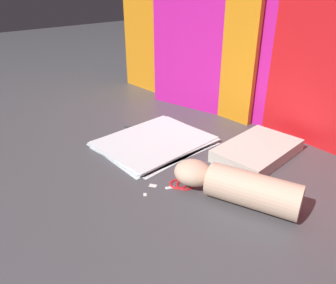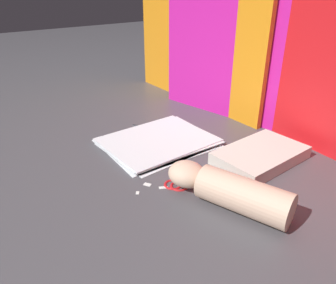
% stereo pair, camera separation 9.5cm
% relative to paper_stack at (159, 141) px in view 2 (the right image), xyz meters
% --- Properties ---
extents(ground_plane, '(6.00, 6.00, 0.00)m').
position_rel_paper_stack_xyz_m(ground_plane, '(0.06, -0.05, -0.01)').
color(ground_plane, '#4C494F').
extents(backdrop_panel_left, '(0.75, 0.05, 0.55)m').
position_rel_paper_stack_xyz_m(backdrop_panel_left, '(-0.25, 0.37, 0.27)').
color(backdrop_panel_left, orange).
rests_on(backdrop_panel_left, ground_plane).
extents(backdrop_panel_center, '(0.74, 0.14, 0.48)m').
position_rel_paper_stack_xyz_m(backdrop_panel_center, '(0.04, 0.37, 0.23)').
color(backdrop_panel_center, '#D81E9E').
rests_on(backdrop_panel_center, ground_plane).
extents(paper_stack, '(0.29, 0.36, 0.02)m').
position_rel_paper_stack_xyz_m(paper_stack, '(0.00, 0.00, 0.00)').
color(paper_stack, white).
rests_on(paper_stack, ground_plane).
extents(book_closed, '(0.17, 0.27, 0.04)m').
position_rel_paper_stack_xyz_m(book_closed, '(0.28, 0.17, 0.01)').
color(book_closed, silver).
rests_on(book_closed, ground_plane).
extents(scissors, '(0.13, 0.15, 0.01)m').
position_rel_paper_stack_xyz_m(scissors, '(0.21, -0.09, -0.00)').
color(scissors, silver).
rests_on(scissors, ground_plane).
extents(hand_forearm, '(0.32, 0.17, 0.08)m').
position_rel_paper_stack_xyz_m(hand_forearm, '(0.36, -0.06, 0.03)').
color(hand_forearm, beige).
rests_on(hand_forearm, ground_plane).
extents(paper_scrap_near, '(0.02, 0.03, 0.00)m').
position_rel_paper_stack_xyz_m(paper_scrap_near, '(0.21, -0.14, -0.01)').
color(paper_scrap_near, white).
rests_on(paper_scrap_near, ground_plane).
extents(paper_scrap_mid, '(0.02, 0.01, 0.00)m').
position_rel_paper_stack_xyz_m(paper_scrap_mid, '(0.19, -0.21, -0.01)').
color(paper_scrap_mid, white).
rests_on(paper_scrap_mid, ground_plane).
extents(paper_scrap_far, '(0.02, 0.02, 0.00)m').
position_rel_paper_stack_xyz_m(paper_scrap_far, '(0.18, -0.17, -0.01)').
color(paper_scrap_far, white).
rests_on(paper_scrap_far, ground_plane).
extents(pen, '(0.11, 0.07, 0.01)m').
position_rel_paper_stack_xyz_m(pen, '(-0.12, 0.05, -0.00)').
color(pen, black).
rests_on(pen, ground_plane).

